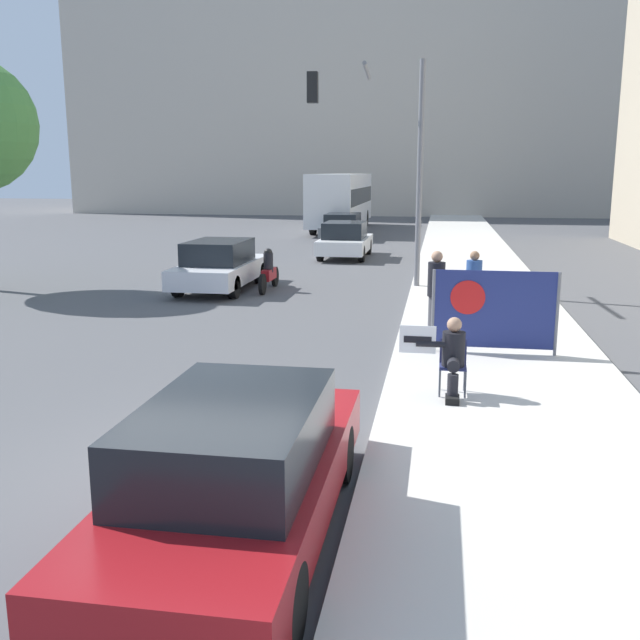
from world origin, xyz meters
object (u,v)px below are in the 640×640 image
(jogger_on_sidewalk, at_px, (436,294))
(car_on_road_nearest, at_px, (220,265))
(parked_car_curbside, at_px, (238,471))
(motorcycle_on_road, at_px, (269,272))
(protest_banner, at_px, (494,310))
(city_bus_on_road, at_px, (341,198))
(traffic_light_pole, at_px, (382,136))
(pedestrian_behind, at_px, (473,287))
(car_on_road_midblock, at_px, (345,240))
(seated_protester, at_px, (451,355))
(car_on_road_distant, at_px, (343,227))

(jogger_on_sidewalk, relative_size, car_on_road_nearest, 0.38)
(parked_car_curbside, distance_m, motorcycle_on_road, 14.62)
(protest_banner, distance_m, motorcycle_on_road, 9.32)
(parked_car_curbside, xyz_separation_m, city_bus_on_road, (-4.12, 36.60, 1.19))
(traffic_light_pole, bearing_deg, pedestrian_behind, -64.20)
(jogger_on_sidewalk, bearing_deg, city_bus_on_road, -106.50)
(car_on_road_midblock, relative_size, city_bus_on_road, 0.38)
(seated_protester, xyz_separation_m, car_on_road_nearest, (-6.61, 9.72, -0.05))
(pedestrian_behind, xyz_separation_m, car_on_road_nearest, (-7.13, 4.45, -0.24))
(car_on_road_distant, bearing_deg, jogger_on_sidewalk, -77.62)
(protest_banner, distance_m, car_on_road_nearest, 10.20)
(pedestrian_behind, bearing_deg, car_on_road_midblock, -114.69)
(pedestrian_behind, bearing_deg, car_on_road_nearest, -75.91)
(motorcycle_on_road, bearing_deg, car_on_road_distant, 89.99)
(jogger_on_sidewalk, bearing_deg, motorcycle_on_road, -79.45)
(pedestrian_behind, height_order, car_on_road_nearest, pedestrian_behind)
(parked_car_curbside, xyz_separation_m, car_on_road_distant, (-3.16, 30.44, -0.03))
(parked_car_curbside, height_order, car_on_road_midblock, car_on_road_midblock)
(parked_car_curbside, bearing_deg, motorcycle_on_road, 102.49)
(jogger_on_sidewalk, distance_m, motorcycle_on_road, 7.85)
(car_on_road_nearest, xyz_separation_m, city_bus_on_road, (0.49, 22.46, 1.17))
(protest_banner, bearing_deg, car_on_road_nearest, 136.41)
(car_on_road_midblock, distance_m, city_bus_on_road, 14.06)
(protest_banner, xyz_separation_m, parked_car_curbside, (-2.78, -7.11, -0.26))
(motorcycle_on_road, bearing_deg, traffic_light_pole, 9.74)
(car_on_road_distant, height_order, city_bus_on_road, city_bus_on_road)
(parked_car_curbside, distance_m, city_bus_on_road, 36.85)
(car_on_road_nearest, distance_m, car_on_road_midblock, 8.98)
(parked_car_curbside, bearing_deg, car_on_road_nearest, 108.03)
(jogger_on_sidewalk, xyz_separation_m, parked_car_curbside, (-1.73, -8.16, -0.34))
(pedestrian_behind, xyz_separation_m, parked_car_curbside, (-2.53, -9.69, -0.26))
(seated_protester, distance_m, motorcycle_on_road, 11.13)
(seated_protester, distance_m, car_on_road_nearest, 11.75)
(seated_protester, xyz_separation_m, parked_car_curbside, (-2.00, -4.42, -0.07))
(jogger_on_sidewalk, bearing_deg, parked_car_curbside, 49.90)
(seated_protester, relative_size, car_on_road_midblock, 0.27)
(protest_banner, xyz_separation_m, traffic_light_pole, (-2.74, 7.71, 3.44))
(jogger_on_sidewalk, height_order, parked_car_curbside, jogger_on_sidewalk)
(traffic_light_pole, distance_m, motorcycle_on_road, 5.06)
(seated_protester, relative_size, car_on_road_distant, 0.25)
(jogger_on_sidewalk, height_order, pedestrian_behind, jogger_on_sidewalk)
(car_on_road_midblock, bearing_deg, motorcycle_on_road, -97.62)
(parked_car_curbside, bearing_deg, jogger_on_sidewalk, 78.02)
(car_on_road_nearest, height_order, car_on_road_midblock, car_on_road_nearest)
(protest_banner, relative_size, car_on_road_nearest, 0.49)
(car_on_road_distant, height_order, motorcycle_on_road, car_on_road_distant)
(parked_car_curbside, distance_m, car_on_road_distant, 30.60)
(car_on_road_midblock, bearing_deg, car_on_road_nearest, -106.66)
(seated_protester, xyz_separation_m, jogger_on_sidewalk, (-0.27, 3.74, 0.28))
(car_on_road_distant, bearing_deg, parked_car_curbside, -84.07)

